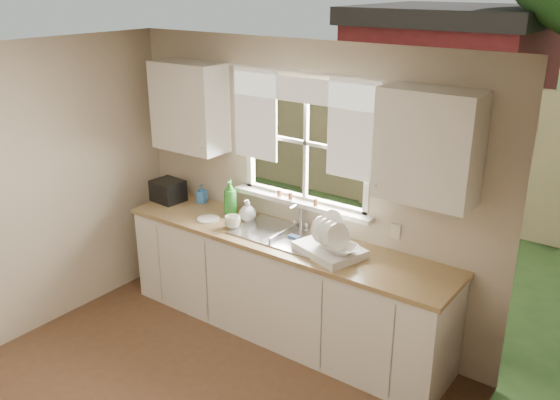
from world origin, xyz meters
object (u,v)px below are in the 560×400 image
Objects in this scene: black_appliance at (168,191)px; soap_bottle_a at (230,198)px; cup at (233,222)px; dish_rack at (330,246)px.

soap_bottle_a is at bearing 10.19° from black_appliance.
black_appliance is (-0.94, 0.14, 0.05)m from cup.
black_appliance is at bearing 163.35° from soap_bottle_a.
cup is 0.95m from black_appliance.
soap_bottle_a reaches higher than black_appliance.
soap_bottle_a is 2.39× the size of cup.
dish_rack reaches higher than black_appliance.
black_appliance is (-0.73, -0.08, -0.06)m from soap_bottle_a.
dish_rack is 2.09× the size of black_appliance.
dish_rack reaches higher than cup.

